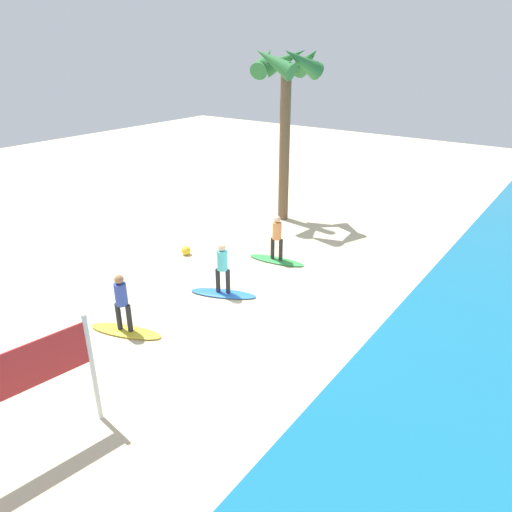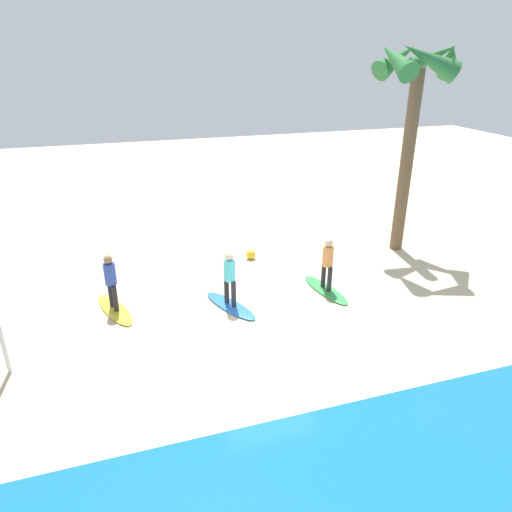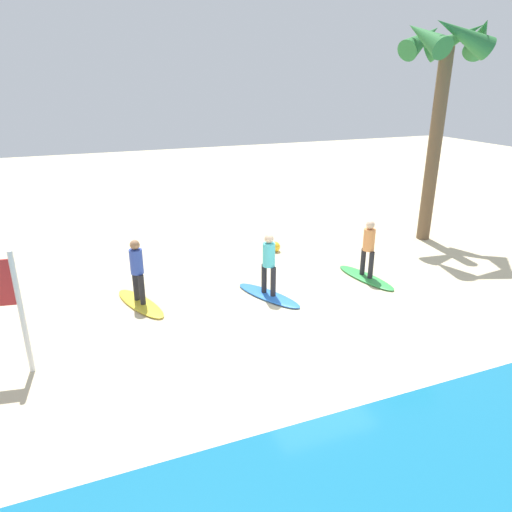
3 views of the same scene
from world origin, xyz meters
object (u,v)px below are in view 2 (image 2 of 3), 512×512
object	(u,v)px
palm_tree	(417,83)
surfboard_yellow	(115,310)
surfer_blue	(230,275)
beach_ball	(251,254)
surfboard_green	(326,290)
surfer_yellow	(111,278)
surfer_green	(328,260)
surfboard_blue	(230,306)

from	to	relation	value
palm_tree	surfboard_yellow	bearing A→B (deg)	9.03
surfer_blue	surfboard_yellow	distance (m)	3.43
surfer_blue	surfboard_yellow	size ratio (longest dim) A/B	0.78
palm_tree	beach_ball	xyz separation A→B (m)	(5.49, -0.69, -5.66)
surfboard_green	surfer_yellow	bearing A→B (deg)	-106.22
surfer_blue	surfboard_yellow	world-z (taller)	surfer_blue
surfboard_green	surfer_yellow	xyz separation A→B (m)	(6.24, -0.72, 0.99)
surfer_blue	palm_tree	distance (m)	8.85
surfboard_green	surfer_green	bearing A→B (deg)	-0.00
surfer_green	surfboard_blue	world-z (taller)	surfer_green
surfboard_green	surfboard_yellow	xyz separation A→B (m)	(6.24, -0.72, 0.00)
surfboard_blue	beach_ball	size ratio (longest dim) A/B	6.20
surfboard_blue	surfer_blue	world-z (taller)	surfer_blue
surfboard_green	palm_tree	size ratio (longest dim) A/B	0.29
surfboard_green	beach_ball	xyz separation A→B (m)	(1.49, -3.03, 0.12)
surfboard_blue	surfboard_yellow	xyz separation A→B (m)	(3.19, -0.77, 0.00)
surfboard_yellow	surfboard_green	bearing A→B (deg)	64.36
beach_ball	palm_tree	bearing A→B (deg)	172.85
surfer_green	surfboard_yellow	size ratio (longest dim) A/B	0.78
surfboard_green	surfboard_yellow	world-z (taller)	same
surfer_blue	surfer_green	bearing A→B (deg)	-178.97
surfer_green	surfer_yellow	world-z (taller)	same
surfboard_yellow	surfer_yellow	size ratio (longest dim) A/B	1.28
surfboard_yellow	palm_tree	size ratio (longest dim) A/B	0.29
surfer_green	surfer_blue	xyz separation A→B (m)	(3.05, 0.06, 0.00)
palm_tree	surfboard_blue	bearing A→B (deg)	18.81
surfboard_green	surfer_green	xyz separation A→B (m)	(0.00, 0.00, 0.99)
surfer_green	surfer_blue	distance (m)	3.05
surfer_green	palm_tree	bearing A→B (deg)	-149.61
surfer_blue	beach_ball	distance (m)	3.57
beach_ball	surfboard_green	bearing A→B (deg)	116.10
surfboard_blue	palm_tree	world-z (taller)	palm_tree
surfboard_yellow	beach_ball	xyz separation A→B (m)	(-4.76, -2.32, 0.12)
surfer_green	surfboard_yellow	bearing A→B (deg)	-6.55
surfboard_yellow	surfboard_blue	bearing A→B (deg)	57.33
palm_tree	surfer_green	bearing A→B (deg)	30.39
surfboard_green	palm_tree	distance (m)	7.41
surfboard_blue	surfboard_yellow	world-z (taller)	same
surfboard_blue	palm_tree	xyz separation A→B (m)	(-7.05, -2.40, 5.78)
surfboard_yellow	surfer_yellow	xyz separation A→B (m)	(0.00, 0.00, 0.99)
surfboard_blue	surfboard_yellow	bearing A→B (deg)	-127.58
palm_tree	beach_ball	size ratio (longest dim) A/B	21.43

